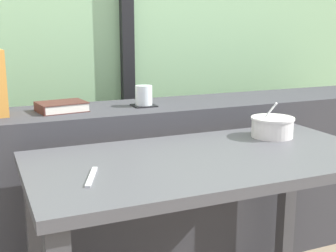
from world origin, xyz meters
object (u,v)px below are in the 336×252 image
closed_book (61,107)px  soup_bowl (272,127)px  juice_glass (144,96)px  breakfast_table (207,187)px  coaster_square (144,105)px  fork_utensil (92,177)px

closed_book → soup_bowl: soup_bowl is taller
juice_glass → soup_bowl: bearing=-46.5°
breakfast_table → juice_glass: juice_glass is taller
coaster_square → fork_utensil: 0.73m
juice_glass → closed_book: 0.36m
breakfast_table → closed_book: closed_book is taller
closed_book → soup_bowl: 0.87m
closed_book → fork_utensil: bearing=-92.7°
fork_utensil → coaster_square: bearing=78.6°
soup_bowl → coaster_square: bearing=133.5°
soup_bowl → closed_book: bearing=150.0°
closed_book → soup_bowl: bearing=-30.0°
breakfast_table → soup_bowl: soup_bowl is taller
juice_glass → soup_bowl: size_ratio=0.50×
breakfast_table → coaster_square: (-0.03, 0.55, 0.20)m
breakfast_table → closed_book: (-0.39, 0.57, 0.22)m
coaster_square → soup_bowl: soup_bowl is taller
closed_book → fork_utensil: size_ratio=1.25×
coaster_square → juice_glass: juice_glass is taller
coaster_square → fork_utensil: size_ratio=0.59×
juice_glass → closed_book: bearing=176.8°
closed_book → fork_utensil: closed_book is taller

